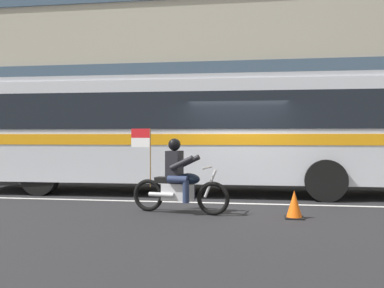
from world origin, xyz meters
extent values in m
plane|color=black|center=(0.00, 0.00, 0.00)|extent=(60.00, 60.00, 0.00)
cube|color=#A39E93|center=(0.00, 5.10, 0.07)|extent=(28.00, 3.80, 0.15)
cube|color=silver|center=(0.00, -0.60, 0.00)|extent=(26.60, 0.14, 0.01)
cube|color=gray|center=(0.00, 7.40, 5.82)|extent=(28.00, 0.80, 11.63)
cube|color=#384C60|center=(0.00, 6.96, 4.07)|extent=(25.76, 0.10, 1.40)
cube|color=silver|center=(-1.39, 1.20, 1.73)|extent=(12.92, 2.83, 2.70)
cube|color=black|center=(-1.39, 1.20, 2.28)|extent=(11.89, 2.85, 0.96)
cube|color=orange|center=(-1.39, 1.20, 1.53)|extent=(12.67, 2.86, 0.28)
cube|color=#ADB1BA|center=(-1.39, 1.20, 3.14)|extent=(12.66, 2.70, 0.16)
cylinder|color=black|center=(-5.38, 0.02, 0.52)|extent=(1.04, 0.30, 1.04)
cylinder|color=black|center=(2.15, 0.02, 0.52)|extent=(1.04, 0.30, 1.04)
torus|color=black|center=(-0.42, -2.20, 0.34)|extent=(0.69, 0.22, 0.69)
torus|color=black|center=(-1.84, -1.93, 0.34)|extent=(0.69, 0.22, 0.69)
cube|color=silver|center=(-1.18, -2.05, 0.44)|extent=(0.68, 0.39, 0.36)
ellipsoid|color=black|center=(-0.93, -2.10, 0.72)|extent=(0.52, 0.36, 0.24)
cube|color=black|center=(-1.37, -2.01, 0.69)|extent=(0.60, 0.36, 0.12)
cylinder|color=silver|center=(-0.47, -2.19, 0.65)|extent=(0.28, 0.11, 0.58)
cylinder|color=silver|center=(-0.55, -2.17, 0.96)|extent=(0.16, 0.64, 0.04)
cylinder|color=silver|center=(-1.50, -2.15, 0.39)|extent=(0.56, 0.19, 0.09)
cube|color=black|center=(-1.25, -2.04, 1.02)|extent=(0.34, 0.41, 0.56)
sphere|color=black|center=(-1.25, -2.04, 1.44)|extent=(0.26, 0.26, 0.26)
cylinder|color=#232D4C|center=(-1.07, -1.89, 0.72)|extent=(0.44, 0.23, 0.15)
cylinder|color=#232D4C|center=(-0.90, -1.92, 0.48)|extent=(0.13, 0.13, 0.46)
cylinder|color=#232D4C|center=(-1.14, -2.24, 0.72)|extent=(0.44, 0.23, 0.15)
cylinder|color=#232D4C|center=(-0.96, -2.28, 0.48)|extent=(0.13, 0.13, 0.46)
cylinder|color=black|center=(-0.97, -1.89, 1.06)|extent=(0.53, 0.20, 0.32)
cylinder|color=black|center=(-1.05, -2.28, 1.06)|extent=(0.53, 0.20, 0.32)
cylinder|color=olive|center=(-1.79, -1.94, 1.15)|extent=(0.02, 0.02, 1.25)
cube|color=red|center=(-2.02, -1.89, 1.68)|extent=(0.44, 0.10, 0.20)
cube|color=white|center=(-2.02, -1.89, 1.47)|extent=(0.44, 0.10, 0.20)
cylinder|color=red|center=(-1.67, 4.14, 0.44)|extent=(0.22, 0.22, 0.58)
sphere|color=red|center=(-1.67, 4.14, 0.80)|extent=(0.20, 0.20, 0.20)
cylinder|color=red|center=(-1.67, 4.00, 0.47)|extent=(0.09, 0.10, 0.09)
cone|color=#EA590F|center=(1.19, -2.27, 0.28)|extent=(0.32, 0.32, 0.55)
cube|color=black|center=(1.19, -2.27, 0.01)|extent=(0.36, 0.36, 0.03)
camera|label=1|loc=(0.43, -10.70, 1.61)|focal=39.41mm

